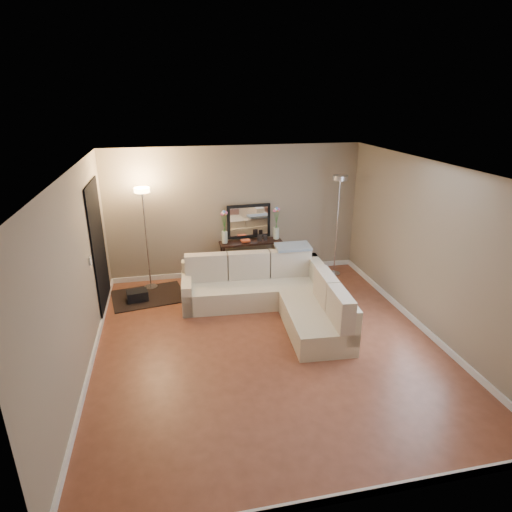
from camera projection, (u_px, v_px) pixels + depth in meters
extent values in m
cube|color=brown|center=(267.00, 343.00, 6.41)|extent=(5.00, 5.50, 0.01)
cube|color=white|center=(269.00, 168.00, 5.48)|extent=(5.00, 5.50, 0.01)
cube|color=gray|center=(236.00, 212.00, 8.47)|extent=(5.00, 0.02, 2.60)
cube|color=gray|center=(347.00, 387.00, 3.42)|extent=(5.00, 0.02, 2.60)
cube|color=gray|center=(77.00, 277.00, 5.46)|extent=(0.02, 5.50, 2.60)
cube|color=gray|center=(430.00, 250.00, 6.43)|extent=(0.02, 5.50, 2.60)
cube|color=white|center=(237.00, 271.00, 8.89)|extent=(5.00, 0.03, 0.10)
cube|color=white|center=(336.00, 498.00, 3.88)|extent=(5.00, 0.03, 0.10)
cube|color=white|center=(92.00, 360.00, 5.91)|extent=(0.03, 5.50, 0.10)
cube|color=white|center=(417.00, 323.00, 6.86)|extent=(0.03, 5.50, 0.10)
cube|color=black|center=(99.00, 248.00, 7.09)|extent=(0.02, 1.20, 2.20)
cube|color=white|center=(90.00, 261.00, 6.28)|extent=(0.02, 0.08, 0.12)
cube|color=beige|center=(253.00, 292.00, 7.60)|extent=(2.52, 1.00, 0.38)
cube|color=beige|center=(251.00, 271.00, 7.82)|extent=(2.48, 0.34, 0.53)
cube|color=beige|center=(187.00, 293.00, 7.42)|extent=(0.22, 0.86, 0.53)
cube|color=beige|center=(315.00, 322.00, 6.62)|extent=(0.95, 1.57, 0.38)
cube|color=beige|center=(329.00, 293.00, 6.96)|extent=(0.34, 2.38, 0.53)
cube|color=beige|center=(206.00, 267.00, 7.55)|extent=(0.75, 0.25, 0.49)
cube|color=beige|center=(249.00, 265.00, 7.65)|extent=(0.75, 0.25, 0.49)
cube|color=beige|center=(290.00, 263.00, 7.76)|extent=(0.75, 0.25, 0.49)
cube|color=beige|center=(326.00, 288.00, 6.76)|extent=(0.25, 0.70, 0.49)
cube|color=beige|center=(341.00, 309.00, 6.10)|extent=(0.25, 0.70, 0.49)
cube|color=#8092A5|center=(293.00, 247.00, 7.68)|extent=(0.63, 0.37, 0.08)
cube|color=black|center=(251.00, 242.00, 8.48)|extent=(1.25, 0.38, 0.04)
cube|color=black|center=(224.00, 265.00, 8.36)|extent=(0.04, 0.04, 0.72)
cube|color=black|center=(222.00, 260.00, 8.60)|extent=(0.04, 0.04, 0.72)
cube|color=black|center=(280.00, 260.00, 8.62)|extent=(0.04, 0.04, 0.72)
cube|color=black|center=(276.00, 255.00, 8.87)|extent=(0.04, 0.04, 0.72)
cube|color=black|center=(251.00, 269.00, 8.68)|extent=(1.17, 0.35, 0.03)
cube|color=#BF3333|center=(226.00, 266.00, 8.53)|extent=(0.03, 0.15, 0.18)
cube|color=#3359A5|center=(228.00, 266.00, 8.53)|extent=(0.04, 0.15, 0.20)
cube|color=gold|center=(230.00, 265.00, 8.54)|extent=(0.05, 0.15, 0.22)
cube|color=#3F7F4C|center=(233.00, 266.00, 8.56)|extent=(0.05, 0.15, 0.18)
cube|color=#994C99|center=(235.00, 265.00, 8.56)|extent=(0.03, 0.15, 0.20)
cube|color=orange|center=(237.00, 264.00, 8.57)|extent=(0.04, 0.15, 0.22)
cube|color=#262626|center=(239.00, 265.00, 8.59)|extent=(0.05, 0.15, 0.18)
cube|color=#4C99B2|center=(242.00, 265.00, 8.59)|extent=(0.05, 0.15, 0.20)
cube|color=#B2A58C|center=(244.00, 264.00, 8.60)|extent=(0.03, 0.15, 0.22)
cube|color=brown|center=(246.00, 265.00, 8.62)|extent=(0.04, 0.15, 0.18)
cube|color=navy|center=(248.00, 264.00, 8.62)|extent=(0.05, 0.15, 0.20)
cube|color=gold|center=(250.00, 263.00, 8.63)|extent=(0.05, 0.15, 0.22)
cube|color=black|center=(249.00, 221.00, 8.48)|extent=(0.88, 0.07, 0.69)
cube|color=white|center=(249.00, 222.00, 8.47)|extent=(0.76, 0.04, 0.57)
cube|color=#E85529|center=(246.00, 241.00, 8.40)|extent=(0.18, 0.12, 0.04)
cube|color=black|center=(260.00, 238.00, 8.44)|extent=(0.10, 0.02, 0.12)
cube|color=black|center=(265.00, 238.00, 8.47)|extent=(0.08, 0.02, 0.10)
cylinder|color=silver|center=(225.00, 237.00, 8.30)|extent=(0.12, 0.12, 0.23)
cylinder|color=#38722D|center=(223.00, 224.00, 8.20)|extent=(0.09, 0.01, 0.39)
sphere|color=#E5598C|center=(222.00, 214.00, 8.13)|extent=(0.07, 0.07, 0.07)
cylinder|color=#38722D|center=(224.00, 224.00, 8.20)|extent=(0.05, 0.01, 0.42)
sphere|color=white|center=(223.00, 213.00, 8.13)|extent=(0.07, 0.07, 0.07)
cylinder|color=#38722D|center=(224.00, 223.00, 8.20)|extent=(0.01, 0.01, 0.44)
sphere|color=#598CE5|center=(224.00, 212.00, 8.12)|extent=(0.07, 0.07, 0.07)
cylinder|color=#38722D|center=(225.00, 224.00, 8.21)|extent=(0.05, 0.01, 0.40)
sphere|color=#E58C4C|center=(225.00, 214.00, 8.14)|extent=(0.07, 0.07, 0.07)
cylinder|color=#38722D|center=(225.00, 223.00, 8.21)|extent=(0.10, 0.01, 0.41)
sphere|color=#D866B2|center=(226.00, 213.00, 8.14)|extent=(0.07, 0.07, 0.07)
cylinder|color=silver|center=(276.00, 233.00, 8.54)|extent=(0.12, 0.12, 0.23)
cylinder|color=#38722D|center=(276.00, 220.00, 8.44)|extent=(0.09, 0.01, 0.39)
sphere|color=#E5598C|center=(275.00, 211.00, 8.37)|extent=(0.07, 0.07, 0.07)
cylinder|color=#38722D|center=(276.00, 220.00, 8.44)|extent=(0.05, 0.01, 0.42)
sphere|color=white|center=(276.00, 210.00, 8.37)|extent=(0.07, 0.07, 0.07)
cylinder|color=#38722D|center=(276.00, 219.00, 8.44)|extent=(0.01, 0.01, 0.44)
sphere|color=#598CE5|center=(277.00, 209.00, 8.36)|extent=(0.07, 0.07, 0.07)
cylinder|color=#38722D|center=(277.00, 220.00, 8.45)|extent=(0.05, 0.01, 0.40)
sphere|color=#E58C4C|center=(277.00, 210.00, 8.38)|extent=(0.07, 0.07, 0.07)
cylinder|color=#38722D|center=(277.00, 220.00, 8.45)|extent=(0.10, 0.01, 0.41)
sphere|color=#D866B2|center=(278.00, 209.00, 8.38)|extent=(0.07, 0.07, 0.07)
cylinder|color=silver|center=(151.00, 287.00, 8.23)|extent=(0.29, 0.29, 0.03)
cylinder|color=silver|center=(147.00, 241.00, 7.90)|extent=(0.03, 0.03, 1.85)
cylinder|color=#FFBF72|center=(142.00, 190.00, 7.56)|extent=(0.32, 0.32, 0.08)
cylinder|color=silver|center=(334.00, 273.00, 8.85)|extent=(0.32, 0.32, 0.03)
cylinder|color=silver|center=(337.00, 229.00, 8.51)|extent=(0.03, 0.03, 1.95)
cylinder|color=silver|center=(340.00, 178.00, 8.15)|extent=(0.35, 0.35, 0.09)
cube|color=black|center=(148.00, 296.00, 7.87)|extent=(1.41, 1.16, 0.02)
cube|color=black|center=(138.00, 297.00, 7.69)|extent=(0.40, 0.31, 0.23)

